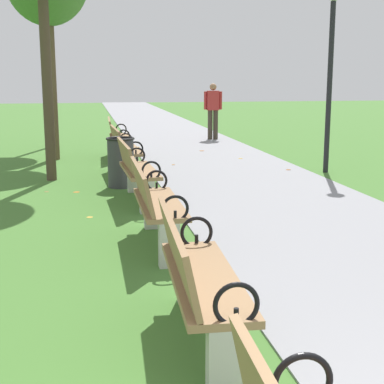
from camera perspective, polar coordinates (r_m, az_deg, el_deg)
name	(u,v)px	position (r m, az deg, el deg)	size (l,w,h in m)	color
paved_walkway	(168,131)	(19.56, -2.45, 6.09)	(3.08, 44.00, 0.02)	gray
park_bench_2	(196,277)	(3.97, 0.45, -8.49)	(0.54, 1.62, 0.90)	#93704C
park_bench_3	(155,203)	(6.25, -3.75, -1.09)	(0.48, 1.60, 0.90)	#93704C
park_bench_4	(136,170)	(8.48, -5.61, 2.22)	(0.53, 1.62, 0.90)	#93704C
park_bench_5	(125,150)	(10.86, -6.74, 4.22)	(0.54, 1.62, 0.90)	#93704C
park_bench_6	(117,137)	(13.18, -7.45, 5.47)	(0.51, 1.61, 0.90)	#93704C
pedestrian_walking	(213,108)	(16.85, 2.10, 8.36)	(0.53, 0.26, 1.62)	#3D3328
trash_bin	(121,162)	(9.70, -7.12, 2.98)	(0.48, 0.48, 0.84)	#38383D
lamp_post	(331,51)	(11.34, 13.71, 13.52)	(0.28, 0.28, 3.48)	black
scattered_leaves	(165,190)	(9.40, -2.72, 0.24)	(5.24, 13.06, 0.02)	gold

